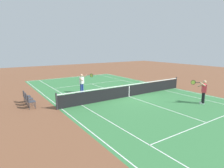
{
  "coord_description": "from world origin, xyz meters",
  "views": [
    {
      "loc": [
        -11.29,
        9.21,
        3.84
      ],
      "look_at": [
        1.25,
        0.79,
        0.9
      ],
      "focal_mm": 30.13,
      "sensor_mm": 36.0,
      "label": 1
    }
  ],
  "objects_px": {
    "tennis_net": "(129,90)",
    "tennis_player_far": "(203,91)",
    "tennis_player_near": "(82,82)",
    "tennis_ball": "(122,85)",
    "spectator_chair_1": "(28,98)",
    "spectator_chair_0": "(30,101)",
    "spectator_chair_2": "(26,96)"
  },
  "relations": [
    {
      "from": "tennis_net",
      "to": "spectator_chair_2",
      "type": "distance_m",
      "value": 7.61
    },
    {
      "from": "tennis_net",
      "to": "spectator_chair_2",
      "type": "relative_size",
      "value": 13.3
    },
    {
      "from": "spectator_chair_1",
      "to": "spectator_chair_2",
      "type": "height_order",
      "value": "same"
    },
    {
      "from": "tennis_net",
      "to": "spectator_chair_0",
      "type": "height_order",
      "value": "tennis_net"
    },
    {
      "from": "tennis_player_far",
      "to": "tennis_ball",
      "type": "bearing_deg",
      "value": 4.57
    },
    {
      "from": "tennis_ball",
      "to": "spectator_chair_2",
      "type": "bearing_deg",
      "value": 97.94
    },
    {
      "from": "spectator_chair_0",
      "to": "tennis_player_near",
      "type": "bearing_deg",
      "value": -66.54
    },
    {
      "from": "tennis_ball",
      "to": "spectator_chair_0",
      "type": "height_order",
      "value": "spectator_chair_0"
    },
    {
      "from": "tennis_player_near",
      "to": "spectator_chair_2",
      "type": "xyz_separation_m",
      "value": [
        -0.44,
        4.53,
        -0.41
      ]
    },
    {
      "from": "tennis_player_near",
      "to": "tennis_player_far",
      "type": "xyz_separation_m",
      "value": [
        -7.47,
        -5.59,
        0.0
      ]
    },
    {
      "from": "tennis_net",
      "to": "tennis_player_far",
      "type": "distance_m",
      "value": 5.31
    },
    {
      "from": "tennis_player_near",
      "to": "spectator_chair_2",
      "type": "distance_m",
      "value": 4.57
    },
    {
      "from": "tennis_ball",
      "to": "spectator_chair_0",
      "type": "xyz_separation_m",
      "value": [
        -2.84,
        9.45,
        0.49
      ]
    },
    {
      "from": "tennis_player_near",
      "to": "spectator_chair_1",
      "type": "relative_size",
      "value": 1.93
    },
    {
      "from": "tennis_net",
      "to": "tennis_player_far",
      "type": "height_order",
      "value": "tennis_player_far"
    },
    {
      "from": "tennis_net",
      "to": "tennis_player_near",
      "type": "bearing_deg",
      "value": 39.93
    },
    {
      "from": "tennis_player_far",
      "to": "tennis_player_near",
      "type": "bearing_deg",
      "value": 36.79
    },
    {
      "from": "tennis_net",
      "to": "spectator_chair_1",
      "type": "distance_m",
      "value": 7.38
    },
    {
      "from": "spectator_chair_0",
      "to": "spectator_chair_1",
      "type": "bearing_deg",
      "value": 0.0
    },
    {
      "from": "tennis_net",
      "to": "tennis_player_far",
      "type": "xyz_separation_m",
      "value": [
        -4.37,
        -2.99,
        0.44
      ]
    },
    {
      "from": "tennis_player_near",
      "to": "spectator_chair_2",
      "type": "relative_size",
      "value": 1.93
    },
    {
      "from": "tennis_player_far",
      "to": "tennis_ball",
      "type": "xyz_separation_m",
      "value": [
        8.35,
        0.67,
        -0.9
      ]
    },
    {
      "from": "tennis_ball",
      "to": "spectator_chair_2",
      "type": "xyz_separation_m",
      "value": [
        -1.32,
        9.45,
        0.49
      ]
    },
    {
      "from": "tennis_ball",
      "to": "tennis_player_far",
      "type": "bearing_deg",
      "value": -175.43
    },
    {
      "from": "tennis_net",
      "to": "tennis_player_near",
      "type": "height_order",
      "value": "tennis_player_near"
    },
    {
      "from": "spectator_chair_2",
      "to": "tennis_net",
      "type": "bearing_deg",
      "value": -110.53
    },
    {
      "from": "tennis_net",
      "to": "spectator_chair_0",
      "type": "bearing_deg",
      "value": 80.89
    },
    {
      "from": "spectator_chair_2",
      "to": "spectator_chair_0",
      "type": "bearing_deg",
      "value": 180.0
    },
    {
      "from": "spectator_chair_1",
      "to": "tennis_ball",
      "type": "bearing_deg",
      "value": -77.58
    },
    {
      "from": "tennis_player_near",
      "to": "tennis_player_far",
      "type": "relative_size",
      "value": 1.0
    },
    {
      "from": "tennis_ball",
      "to": "spectator_chair_1",
      "type": "xyz_separation_m",
      "value": [
        -2.08,
        9.45,
        0.49
      ]
    },
    {
      "from": "tennis_player_near",
      "to": "tennis_ball",
      "type": "bearing_deg",
      "value": -79.88
    }
  ]
}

